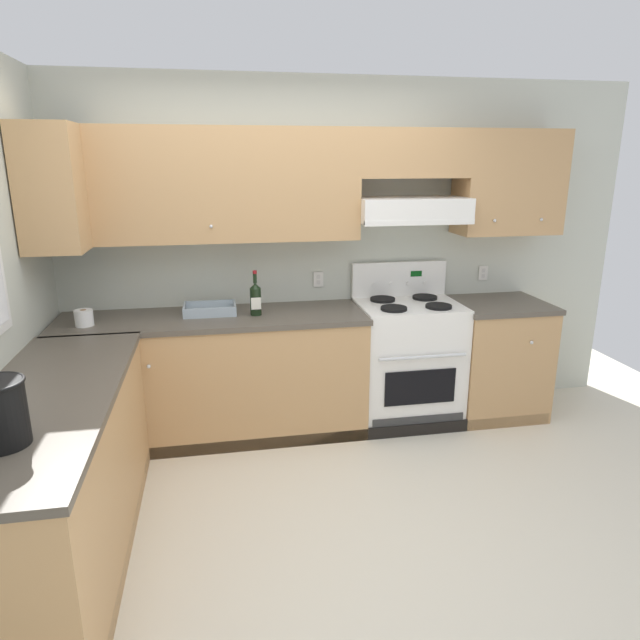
{
  "coord_description": "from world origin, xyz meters",
  "views": [
    {
      "loc": [
        -0.43,
        -2.62,
        1.97
      ],
      "look_at": [
        0.19,
        0.7,
        1.0
      ],
      "focal_mm": 31.53,
      "sensor_mm": 36.0,
      "label": 1
    }
  ],
  "objects_px": {
    "stove": "(407,361)",
    "bowl": "(210,310)",
    "paper_towel_roll": "(84,318)",
    "wine_bottle": "(256,298)"
  },
  "relations": [
    {
      "from": "wine_bottle",
      "to": "bowl",
      "type": "distance_m",
      "value": 0.35
    },
    {
      "from": "wine_bottle",
      "to": "paper_towel_roll",
      "type": "distance_m",
      "value": 1.14
    },
    {
      "from": "bowl",
      "to": "paper_towel_roll",
      "type": "height_order",
      "value": "paper_towel_roll"
    },
    {
      "from": "bowl",
      "to": "stove",
      "type": "bearing_deg",
      "value": -2.37
    },
    {
      "from": "paper_towel_roll",
      "to": "wine_bottle",
      "type": "bearing_deg",
      "value": 3.13
    },
    {
      "from": "stove",
      "to": "bowl",
      "type": "bearing_deg",
      "value": 177.63
    },
    {
      "from": "wine_bottle",
      "to": "stove",
      "type": "bearing_deg",
      "value": 1.56
    },
    {
      "from": "stove",
      "to": "paper_towel_roll",
      "type": "relative_size",
      "value": 10.11
    },
    {
      "from": "stove",
      "to": "bowl",
      "type": "relative_size",
      "value": 3.27
    },
    {
      "from": "bowl",
      "to": "paper_towel_roll",
      "type": "distance_m",
      "value": 0.83
    }
  ]
}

